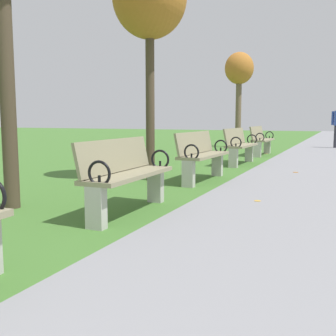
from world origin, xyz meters
TOP-DOWN VIEW (x-y plane):
  - paved_walkway at (1.41, 18.00)m, footprint 2.83×44.00m
  - park_bench_3 at (-0.50, 5.86)m, footprint 0.49×1.61m
  - park_bench_4 at (-0.50, 8.66)m, footprint 0.53×1.62m
  - park_bench_5 at (-0.50, 11.60)m, footprint 0.52×1.61m
  - park_bench_6 at (-0.50, 14.36)m, footprint 0.49×1.61m
  - tree_3 at (-1.41, 8.39)m, footprint 1.33×1.33m
  - tree_4 at (-2.02, 17.52)m, footprint 1.12×1.12m
  - scattered_leaves at (0.60, 9.71)m, footprint 4.72×15.32m

SIDE VIEW (x-z plane):
  - paved_walkway at x=1.41m, z-range 0.00..0.02m
  - scattered_leaves at x=0.60m, z-range 0.00..0.03m
  - park_bench_3 at x=-0.50m, z-range 0.04..0.93m
  - park_bench_4 at x=-0.50m, z-range 0.04..0.93m
  - park_bench_5 at x=-0.50m, z-range 0.04..0.93m
  - park_bench_6 at x=-0.50m, z-range 0.04..0.93m
  - tree_4 at x=-2.02m, z-range 1.10..4.80m
  - tree_3 at x=-1.41m, z-range 1.23..5.25m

